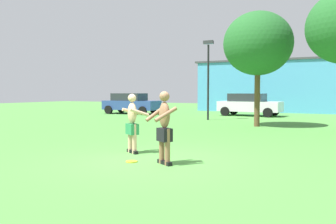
{
  "coord_description": "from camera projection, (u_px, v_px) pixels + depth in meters",
  "views": [
    {
      "loc": [
        4.28,
        -7.62,
        1.74
      ],
      "look_at": [
        -0.29,
        1.48,
        1.14
      ],
      "focal_mm": 37.88,
      "sensor_mm": 36.0,
      "label": 1
    }
  ],
  "objects": [
    {
      "name": "outbuilding_behind_lot",
      "position": [
        271.0,
        86.0,
        31.17
      ],
      "size": [
        12.25,
        5.25,
        4.38
      ],
      "color": "#4C9ED1",
      "rests_on": "ground_plane"
    },
    {
      "name": "ground_plane",
      "position": [
        152.0,
        161.0,
        8.82
      ],
      "size": [
        80.0,
        80.0,
        0.0
      ],
      "primitive_type": "plane",
      "color": "#4C8E3D"
    },
    {
      "name": "car_blue_near_post",
      "position": [
        131.0,
        103.0,
        27.32
      ],
      "size": [
        4.33,
        2.09,
        1.58
      ],
      "color": "#2D478C",
      "rests_on": "ground_plane"
    },
    {
      "name": "player_in_black",
      "position": [
        164.0,
        126.0,
        8.37
      ],
      "size": [
        0.8,
        0.75,
        1.74
      ],
      "color": "black",
      "rests_on": "ground_plane"
    },
    {
      "name": "player_near",
      "position": [
        132.0,
        122.0,
        9.92
      ],
      "size": [
        0.83,
        0.78,
        1.66
      ],
      "color": "black",
      "rests_on": "ground_plane"
    },
    {
      "name": "tree_left_field",
      "position": [
        258.0,
        44.0,
        17.29
      ],
      "size": [
        3.36,
        3.36,
        5.62
      ],
      "color": "brown",
      "rests_on": "ground_plane"
    },
    {
      "name": "lamp_post",
      "position": [
        208.0,
        70.0,
        21.31
      ],
      "size": [
        0.6,
        0.24,
        4.77
      ],
      "color": "black",
      "rests_on": "ground_plane"
    },
    {
      "name": "car_white_mid_lot",
      "position": [
        249.0,
        104.0,
        25.03
      ],
      "size": [
        4.4,
        2.24,
        1.58
      ],
      "color": "white",
      "rests_on": "ground_plane"
    },
    {
      "name": "frisbee",
      "position": [
        132.0,
        161.0,
        8.7
      ],
      "size": [
        0.29,
        0.29,
        0.03
      ],
      "primitive_type": "cylinder",
      "color": "yellow",
      "rests_on": "ground_plane"
    }
  ]
}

